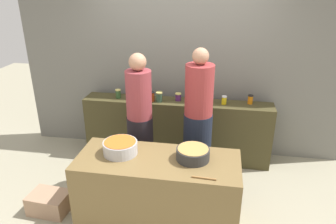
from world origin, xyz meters
TOP-DOWN VIEW (x-y plane):
  - ground at (0.00, 0.00)m, footprint 12.00×12.00m
  - storefront_wall at (0.00, 1.45)m, footprint 4.80×0.12m
  - display_shelf at (0.00, 1.10)m, footprint 2.70×0.36m
  - prep_table at (0.00, -0.30)m, footprint 1.70×0.70m
  - preserve_jar_0 at (-0.86, 1.09)m, footprint 0.08×0.08m
  - preserve_jar_1 at (-0.61, 1.10)m, footprint 0.09×0.09m
  - preserve_jar_2 at (-0.51, 1.11)m, footprint 0.08×0.08m
  - preserve_jar_3 at (-0.34, 1.04)m, footprint 0.07×0.07m
  - preserve_jar_4 at (-0.24, 1.04)m, footprint 0.09×0.09m
  - preserve_jar_5 at (0.02, 1.13)m, footprint 0.08×0.08m
  - preserve_jar_6 at (0.29, 1.09)m, footprint 0.08×0.08m
  - preserve_jar_7 at (0.43, 1.05)m, footprint 0.07×0.07m
  - preserve_jar_8 at (0.66, 1.10)m, footprint 0.07×0.07m
  - preserve_jar_9 at (1.02, 1.17)m, footprint 0.07×0.07m
  - cooking_pot_left at (-0.41, -0.25)m, footprint 0.36×0.36m
  - cooking_pot_center at (0.36, -0.24)m, footprint 0.34×0.34m
  - wooden_spoon at (0.50, -0.57)m, footprint 0.23×0.03m
  - cook_with_tongs at (-0.35, 0.36)m, footprint 0.32×0.32m
  - cook_in_cap at (0.35, 0.46)m, footprint 0.35×0.35m
  - bread_crate at (-1.28, -0.36)m, footprint 0.46×0.35m

SIDE VIEW (x-z plane):
  - ground at x=0.00m, z-range 0.00..0.00m
  - bread_crate at x=-1.28m, z-range 0.00..0.23m
  - prep_table at x=0.00m, z-range 0.00..0.79m
  - display_shelf at x=0.00m, z-range 0.00..0.91m
  - cook_with_tongs at x=-0.35m, z-range -0.07..1.67m
  - wooden_spoon at x=0.50m, z-range 0.79..0.81m
  - cook_in_cap at x=0.35m, z-range -0.08..1.73m
  - cooking_pot_center at x=0.36m, z-range 0.79..0.92m
  - cooking_pot_left at x=-0.41m, z-range 0.79..0.93m
  - preserve_jar_2 at x=-0.51m, z-range 0.91..1.01m
  - preserve_jar_7 at x=0.43m, z-range 0.91..1.01m
  - preserve_jar_5 at x=0.02m, z-range 0.91..1.02m
  - preserve_jar_6 at x=0.29m, z-range 0.91..1.02m
  - preserve_jar_8 at x=0.66m, z-range 0.91..1.02m
  - preserve_jar_9 at x=1.02m, z-range 0.91..1.03m
  - preserve_jar_1 at x=-0.61m, z-range 0.91..1.03m
  - preserve_jar_0 at x=-0.86m, z-range 0.91..1.04m
  - preserve_jar_3 at x=-0.34m, z-range 0.91..1.05m
  - preserve_jar_4 at x=-0.24m, z-range 0.91..1.05m
  - storefront_wall at x=0.00m, z-range 0.00..3.00m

